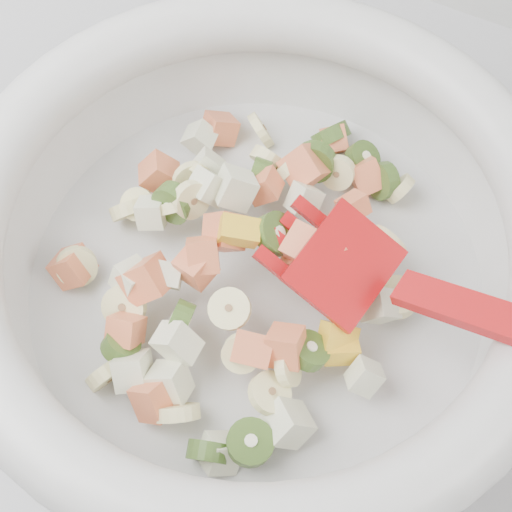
% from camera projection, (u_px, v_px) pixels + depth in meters
% --- Properties ---
extents(counter, '(2.00, 0.60, 0.90)m').
position_uv_depth(counter, '(144.00, 378.00, 0.97)').
color(counter, '#9A9A9F').
rests_on(counter, ground).
extents(mixing_bowl, '(0.47, 0.38, 0.15)m').
position_uv_depth(mixing_bowl, '(256.00, 248.00, 0.48)').
color(mixing_bowl, silver).
rests_on(mixing_bowl, counter).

